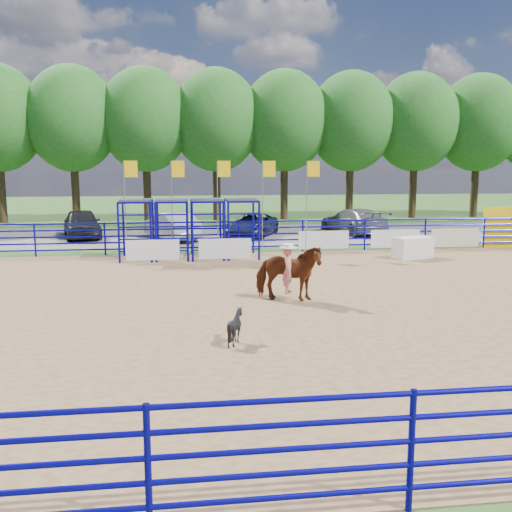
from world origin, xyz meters
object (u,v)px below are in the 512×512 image
announcer_table (413,248)px  calf (235,327)px  horse_and_rider (288,271)px  car_b (171,226)px  car_c (252,225)px  car_d (353,221)px  car_a (82,223)px

announcer_table → calf: bearing=-128.7°
horse_and_rider → car_b: size_ratio=0.53×
horse_and_rider → car_c: size_ratio=0.51×
horse_and_rider → announcer_table: bearing=46.0°
horse_and_rider → car_b: horse_and_rider is taller
calf → car_d: car_d is taller
car_c → car_d: car_d is taller
car_a → car_b: 5.23m
car_b → car_d: car_d is taller
car_d → car_a: bearing=-15.1°
announcer_table → car_c: bearing=125.1°
announcer_table → car_c: (-6.01, 8.54, 0.19)m
car_a → car_b: (4.96, -1.64, -0.05)m
car_b → calf: bearing=72.6°
calf → car_c: bearing=-33.7°
horse_and_rider → car_d: horse_and_rider is taller
car_d → announcer_table: bearing=75.6°
car_b → car_c: bearing=169.8°
calf → car_b: size_ratio=0.17×
horse_and_rider → calf: horse_and_rider is taller
announcer_table → car_c: size_ratio=0.36×
calf → car_a: bearing=-7.3°
car_b → car_d: size_ratio=0.88×
car_a → car_b: bearing=-31.0°
horse_and_rider → car_b: (-3.66, 14.63, -0.17)m
car_a → car_c: 9.47m
announcer_table → car_b: 12.94m
car_c → car_d: 6.08m
car_b → announcer_table: bearing=121.6°
calf → car_b: bearing=-20.3°
horse_and_rider → car_d: 17.42m
calf → car_b: car_b is taller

